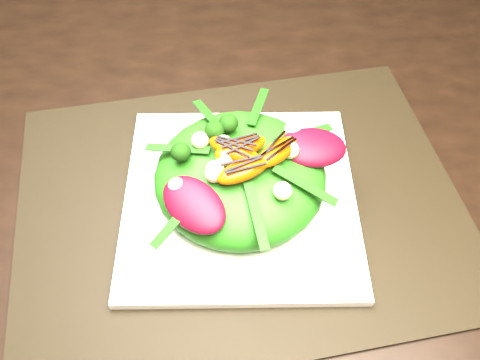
{
  "coord_description": "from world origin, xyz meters",
  "views": [
    {
      "loc": [
        0.17,
        -0.51,
        1.29
      ],
      "look_at": [
        0.18,
        -0.14,
        0.8
      ],
      "focal_mm": 38.0,
      "sensor_mm": 36.0,
      "label": 1
    }
  ],
  "objects_px": {
    "plate_base": "(240,198)",
    "orange_segment": "(227,143)",
    "salad_bowl": "(240,191)",
    "lettuce_mound": "(240,176)",
    "dining_table": "(117,134)",
    "placemat": "(240,201)"
  },
  "relations": [
    {
      "from": "plate_base",
      "to": "salad_bowl",
      "type": "bearing_deg",
      "value": 0.0
    },
    {
      "from": "salad_bowl",
      "to": "plate_base",
      "type": "bearing_deg",
      "value": 0.0
    },
    {
      "from": "salad_bowl",
      "to": "lettuce_mound",
      "type": "distance_m",
      "value": 0.03
    },
    {
      "from": "dining_table",
      "to": "lettuce_mound",
      "type": "height_order",
      "value": "dining_table"
    },
    {
      "from": "lettuce_mound",
      "to": "dining_table",
      "type": "bearing_deg",
      "value": 142.05
    },
    {
      "from": "placemat",
      "to": "orange_segment",
      "type": "relative_size",
      "value": 8.77
    },
    {
      "from": "salad_bowl",
      "to": "lettuce_mound",
      "type": "bearing_deg",
      "value": 90.0
    },
    {
      "from": "dining_table",
      "to": "orange_segment",
      "type": "relative_size",
      "value": 25.12
    },
    {
      "from": "orange_segment",
      "to": "placemat",
      "type": "bearing_deg",
      "value": -44.0
    },
    {
      "from": "placemat",
      "to": "plate_base",
      "type": "xyz_separation_m",
      "value": [
        0.0,
        0.0,
        0.01
      ]
    },
    {
      "from": "plate_base",
      "to": "salad_bowl",
      "type": "distance_m",
      "value": 0.01
    },
    {
      "from": "plate_base",
      "to": "orange_segment",
      "type": "distance_m",
      "value": 0.09
    },
    {
      "from": "dining_table",
      "to": "orange_segment",
      "type": "distance_m",
      "value": 0.24
    },
    {
      "from": "placemat",
      "to": "salad_bowl",
      "type": "bearing_deg",
      "value": 90.0
    },
    {
      "from": "lettuce_mound",
      "to": "orange_segment",
      "type": "relative_size",
      "value": 3.24
    },
    {
      "from": "salad_bowl",
      "to": "lettuce_mound",
      "type": "xyz_separation_m",
      "value": [
        0.0,
        0.0,
        0.03
      ]
    },
    {
      "from": "salad_bowl",
      "to": "lettuce_mound",
      "type": "height_order",
      "value": "lettuce_mound"
    },
    {
      "from": "placemat",
      "to": "orange_segment",
      "type": "height_order",
      "value": "orange_segment"
    },
    {
      "from": "placemat",
      "to": "salad_bowl",
      "type": "xyz_separation_m",
      "value": [
        0.0,
        0.0,
        0.02
      ]
    },
    {
      "from": "salad_bowl",
      "to": "lettuce_mound",
      "type": "relative_size",
      "value": 1.13
    },
    {
      "from": "dining_table",
      "to": "plate_base",
      "type": "relative_size",
      "value": 5.51
    },
    {
      "from": "placemat",
      "to": "dining_table",
      "type": "bearing_deg",
      "value": 142.05
    }
  ]
}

